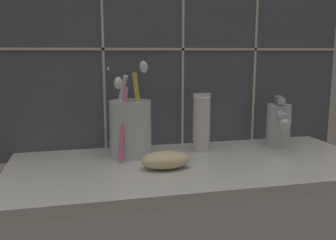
% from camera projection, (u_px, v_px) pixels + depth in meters
% --- Properties ---
extents(sink_counter, '(0.67, 0.30, 0.02)m').
position_uv_depth(sink_counter, '(194.00, 167.00, 0.69)').
color(sink_counter, silver).
rests_on(sink_counter, ground).
extents(tile_wall_backsplash, '(0.77, 0.02, 0.59)m').
position_uv_depth(tile_wall_backsplash, '(174.00, 15.00, 0.78)').
color(tile_wall_backsplash, '#4C515B').
rests_on(tile_wall_backsplash, ground).
extents(toothbrush_cup, '(0.09, 0.15, 0.19)m').
position_uv_depth(toothbrush_cup, '(130.00, 127.00, 0.73)').
color(toothbrush_cup, silver).
rests_on(toothbrush_cup, sink_counter).
extents(toothpaste_tube, '(0.04, 0.03, 0.12)m').
position_uv_depth(toothpaste_tube, '(201.00, 123.00, 0.76)').
color(toothpaste_tube, white).
rests_on(toothpaste_tube, sink_counter).
extents(sink_faucet, '(0.07, 0.12, 0.11)m').
position_uv_depth(sink_faucet, '(279.00, 123.00, 0.79)').
color(sink_faucet, silver).
rests_on(sink_faucet, sink_counter).
extents(soap_bar, '(0.09, 0.05, 0.03)m').
position_uv_depth(soap_bar, '(165.00, 160.00, 0.65)').
color(soap_bar, beige).
rests_on(soap_bar, sink_counter).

